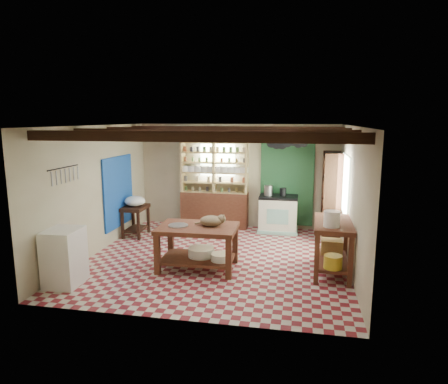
% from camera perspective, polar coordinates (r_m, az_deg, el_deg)
% --- Properties ---
extents(floor, '(5.00, 5.00, 0.02)m').
position_cam_1_polar(floor, '(8.02, -1.05, -9.54)').
color(floor, maroon).
rests_on(floor, ground).
extents(ceiling, '(5.00, 5.00, 0.02)m').
position_cam_1_polar(ceiling, '(7.54, -1.11, 9.45)').
color(ceiling, '#47474C').
rests_on(ceiling, wall_back).
extents(wall_back, '(5.00, 0.04, 2.60)m').
position_cam_1_polar(wall_back, '(10.10, 1.90, 2.30)').
color(wall_back, '#C1B99B').
rests_on(wall_back, floor).
extents(wall_front, '(5.00, 0.04, 2.60)m').
position_cam_1_polar(wall_front, '(5.32, -6.76, -5.25)').
color(wall_front, '#C1B99B').
rests_on(wall_front, floor).
extents(wall_left, '(0.04, 5.00, 2.60)m').
position_cam_1_polar(wall_left, '(8.55, -17.70, 0.31)').
color(wall_left, '#C1B99B').
rests_on(wall_left, floor).
extents(wall_right, '(0.04, 5.00, 2.60)m').
position_cam_1_polar(wall_right, '(7.56, 17.78, -0.97)').
color(wall_right, '#C1B99B').
rests_on(wall_right, floor).
extents(ceiling_beams, '(5.00, 3.80, 0.15)m').
position_cam_1_polar(ceiling_beams, '(7.54, -1.11, 8.54)').
color(ceiling_beams, '#361E13').
rests_on(ceiling_beams, ceiling).
extents(blue_wall_patch, '(0.04, 1.40, 1.60)m').
position_cam_1_polar(blue_wall_patch, '(9.35, -14.85, 0.05)').
color(blue_wall_patch, '#174CB0').
rests_on(blue_wall_patch, wall_left).
extents(green_wall_patch, '(1.30, 0.04, 2.30)m').
position_cam_1_polar(green_wall_patch, '(9.96, 8.99, 1.77)').
color(green_wall_patch, '#22552F').
rests_on(green_wall_patch, wall_back).
extents(window_back, '(0.90, 0.02, 0.80)m').
position_cam_1_polar(window_back, '(10.12, -0.91, 4.60)').
color(window_back, beige).
rests_on(window_back, wall_back).
extents(window_right, '(0.02, 1.30, 1.20)m').
position_cam_1_polar(window_right, '(8.52, 16.93, 1.00)').
color(window_right, beige).
rests_on(window_right, wall_right).
extents(utensil_rail, '(0.06, 0.90, 0.28)m').
position_cam_1_polar(utensil_rail, '(7.43, -21.91, 2.33)').
color(utensil_rail, black).
rests_on(utensil_rail, wall_left).
extents(pot_rack, '(0.86, 0.12, 0.36)m').
position_cam_1_polar(pot_rack, '(9.44, 9.06, 6.97)').
color(pot_rack, black).
rests_on(pot_rack, ceiling).
extents(shelving_unit, '(1.70, 0.34, 2.20)m').
position_cam_1_polar(shelving_unit, '(10.04, -1.38, 1.10)').
color(shelving_unit, '#D4B87A').
rests_on(shelving_unit, floor).
extents(tall_rack, '(0.40, 0.86, 2.00)m').
position_cam_1_polar(tall_rack, '(9.36, 15.10, -0.58)').
color(tall_rack, '#361E13').
rests_on(tall_rack, floor).
extents(work_table, '(1.44, 0.98, 0.81)m').
position_cam_1_polar(work_table, '(7.41, -3.78, -7.89)').
color(work_table, brown).
rests_on(work_table, floor).
extents(stove, '(0.92, 0.62, 0.90)m').
position_cam_1_polar(stove, '(9.80, 7.75, -3.11)').
color(stove, '#EEE9CE').
rests_on(stove, floor).
extents(prep_table, '(0.49, 0.71, 0.72)m').
position_cam_1_polar(prep_table, '(9.64, -12.49, -4.06)').
color(prep_table, '#361E13').
rests_on(prep_table, floor).
extents(white_cabinet, '(0.56, 0.66, 0.95)m').
position_cam_1_polar(white_cabinet, '(7.19, -21.86, -8.62)').
color(white_cabinet, white).
rests_on(white_cabinet, floor).
extents(right_counter, '(0.71, 1.34, 0.94)m').
position_cam_1_polar(right_counter, '(7.44, 15.23, -7.63)').
color(right_counter, brown).
rests_on(right_counter, floor).
extents(cat, '(0.48, 0.40, 0.19)m').
position_cam_1_polar(cat, '(7.27, -1.81, -4.15)').
color(cat, '#947B56').
rests_on(cat, work_table).
extents(steel_tray, '(0.37, 0.37, 0.02)m').
position_cam_1_polar(steel_tray, '(7.33, -6.58, -4.76)').
color(steel_tray, '#A4A5AB').
rests_on(steel_tray, work_table).
extents(basin_large, '(0.49, 0.49, 0.17)m').
position_cam_1_polar(basin_large, '(7.48, -3.30, -8.56)').
color(basin_large, white).
rests_on(basin_large, work_table).
extents(basin_small, '(0.38, 0.38, 0.13)m').
position_cam_1_polar(basin_small, '(7.27, -0.45, -9.27)').
color(basin_small, white).
rests_on(basin_small, work_table).
extents(kettle_left, '(0.21, 0.21, 0.24)m').
position_cam_1_polar(kettle_left, '(9.70, 6.36, 0.23)').
color(kettle_left, '#A4A5AB').
rests_on(kettle_left, stove).
extents(kettle_right, '(0.15, 0.15, 0.19)m').
position_cam_1_polar(kettle_right, '(9.69, 8.42, 0.01)').
color(kettle_right, black).
rests_on(kettle_right, stove).
extents(enamel_bowl, '(0.48, 0.48, 0.24)m').
position_cam_1_polar(enamel_bowl, '(9.53, -12.61, -1.27)').
color(enamel_bowl, white).
rests_on(enamel_bowl, prep_table).
extents(white_bucket, '(0.28, 0.28, 0.27)m').
position_cam_1_polar(white_bucket, '(6.93, 15.15, -3.74)').
color(white_bucket, white).
rests_on(white_bucket, right_counter).
extents(wicker_basket, '(0.40, 0.32, 0.27)m').
position_cam_1_polar(wicker_basket, '(7.75, 15.13, -7.56)').
color(wicker_basket, '#A88043').
rests_on(wicker_basket, right_counter).
extents(yellow_tub, '(0.32, 0.32, 0.22)m').
position_cam_1_polar(yellow_tub, '(7.04, 15.30, -9.60)').
color(yellow_tub, gold).
rests_on(yellow_tub, right_counter).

